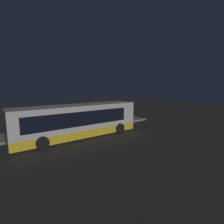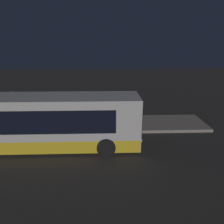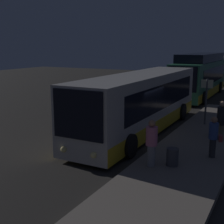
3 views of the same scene
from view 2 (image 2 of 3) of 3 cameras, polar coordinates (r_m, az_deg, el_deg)
The scene contains 9 objects.
ground at distance 13.55m, azimuth -13.00°, elevation -8.43°, with size 80.00×80.00×0.00m, color #2B2826.
platform at distance 16.43m, azimuth -10.99°, elevation -3.18°, with size 20.00×3.25×0.20m.
bus_lead at distance 13.14m, azimuth -19.57°, elevation -2.66°, with size 11.90×2.73×3.06m.
passenger_boarding at distance 16.77m, azimuth -5.50°, elevation 1.05°, with size 0.42×0.58×1.63m.
passenger_waiting at distance 15.04m, azimuth 1.73°, elevation -0.67°, with size 0.46×0.46×1.73m.
passenger_with_bags at distance 16.97m, azimuth -14.40°, elevation 1.08°, with size 0.69×0.58×1.81m.
suitcase at distance 16.89m, azimuth -16.06°, elevation -1.33°, with size 0.43×0.20×0.94m.
sign_post at distance 16.43m, azimuth -24.36°, elevation 1.66°, with size 0.10×0.63×2.52m.
trash_bin at distance 15.84m, azimuth 0.07°, elevation -1.98°, with size 0.44×0.44×0.65m.
Camera 2 is at (2.60, -11.93, 5.87)m, focal length 35.00 mm.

